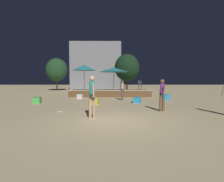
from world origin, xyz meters
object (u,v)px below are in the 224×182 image
(frisbee_disc, at_px, (60,111))
(cube_seat_0, at_px, (37,100))
(background_tree_1, at_px, (57,70))
(patio_umbrella_1, at_px, (84,68))
(cube_seat_1, at_px, (80,97))
(person_0, at_px, (92,95))
(bistro_chair_0, at_px, (140,84))
(cube_seat_2, at_px, (137,100))
(person_3, at_px, (162,94))
(person_1, at_px, (122,90))
(background_tree_0, at_px, (127,68))
(bistro_chair_1, at_px, (122,84))
(cube_seat_4, at_px, (167,97))
(cube_seat_3, at_px, (94,101))
(patio_umbrella_0, at_px, (114,70))

(frisbee_disc, bearing_deg, cube_seat_0, 127.59)
(background_tree_1, bearing_deg, patio_umbrella_1, -62.02)
(cube_seat_1, bearing_deg, patio_umbrella_1, 79.54)
(person_0, bearing_deg, bistro_chair_0, 45.29)
(person_0, bearing_deg, cube_seat_2, 36.79)
(cube_seat_0, relative_size, person_3, 0.31)
(person_1, height_order, background_tree_0, background_tree_0)
(cube_seat_0, distance_m, bistro_chair_1, 9.15)
(patio_umbrella_1, bearing_deg, person_0, -79.58)
(background_tree_0, height_order, background_tree_1, background_tree_1)
(cube_seat_4, bearing_deg, background_tree_1, 133.48)
(background_tree_0, bearing_deg, cube_seat_3, -106.72)
(cube_seat_3, height_order, bistro_chair_0, bistro_chair_0)
(cube_seat_1, height_order, person_1, person_1)
(patio_umbrella_1, bearing_deg, cube_seat_3, -74.08)
(bistro_chair_0, distance_m, bistro_chair_1, 1.87)
(cube_seat_0, xyz_separation_m, cube_seat_1, (2.50, 3.14, -0.02))
(background_tree_0, xyz_separation_m, background_tree_1, (-10.72, 5.49, 0.07))
(cube_seat_3, relative_size, bistro_chair_0, 0.60)
(patio_umbrella_1, height_order, cube_seat_4, patio_umbrella_1)
(frisbee_disc, bearing_deg, background_tree_0, 70.55)
(patio_umbrella_0, xyz_separation_m, bistro_chair_0, (2.73, 1.34, -1.38))
(cube_seat_0, xyz_separation_m, person_3, (7.93, -3.24, 0.69))
(cube_seat_1, xyz_separation_m, cube_seat_4, (7.34, -1.29, 0.05))
(patio_umbrella_1, xyz_separation_m, frisbee_disc, (-0.17, -7.64, -2.83))
(cube_seat_1, bearing_deg, cube_seat_2, -32.71)
(cube_seat_1, relative_size, frisbee_disc, 1.95)
(patio_umbrella_0, relative_size, bistro_chair_0, 3.26)
(person_3, xyz_separation_m, frisbee_disc, (-5.37, -0.08, -0.90))
(person_1, bearing_deg, person_0, -175.38)
(cube_seat_0, relative_size, cube_seat_1, 1.02)
(patio_umbrella_0, bearing_deg, person_1, -74.30)
(cube_seat_2, distance_m, bistro_chair_1, 6.30)
(patio_umbrella_0, relative_size, cube_seat_0, 5.56)
(frisbee_disc, bearing_deg, cube_seat_1, 90.45)
(cube_seat_0, relative_size, bistro_chair_0, 0.59)
(cube_seat_0, distance_m, cube_seat_1, 4.02)
(cube_seat_1, distance_m, cube_seat_3, 4.01)
(cube_seat_2, bearing_deg, background_tree_1, 123.94)
(cube_seat_0, xyz_separation_m, cube_seat_3, (4.11, -0.54, 0.01))
(background_tree_0, bearing_deg, cube_seat_1, -124.20)
(background_tree_1, bearing_deg, cube_seat_4, -46.52)
(patio_umbrella_1, height_order, cube_seat_3, patio_umbrella_1)
(person_0, bearing_deg, cube_seat_3, 69.34)
(patio_umbrella_1, bearing_deg, patio_umbrella_0, 1.16)
(cube_seat_1, xyz_separation_m, background_tree_0, (4.86, 7.15, 3.07))
(patio_umbrella_0, distance_m, person_0, 9.45)
(cube_seat_2, distance_m, bistro_chair_0, 5.77)
(background_tree_1, bearing_deg, cube_seat_2, -56.06)
(cube_seat_4, distance_m, background_tree_1, 19.44)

